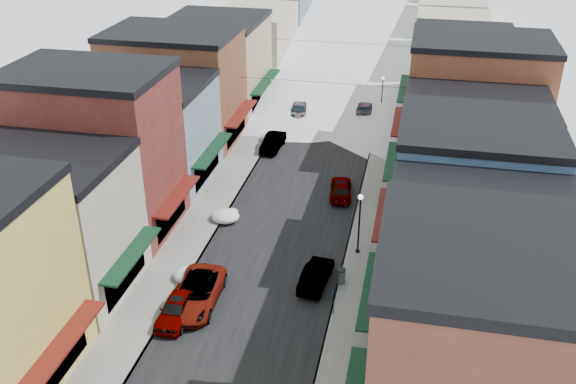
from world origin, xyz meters
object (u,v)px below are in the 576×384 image
at_px(car_dark_hatch, 273,142).
at_px(car_white_suv, 196,293).
at_px(car_green_sedan, 316,275).
at_px(trash_can, 341,276).
at_px(car_silver_sedan, 177,308).
at_px(streetlamp_near, 360,216).

bearing_deg(car_dark_hatch, car_white_suv, -85.14).
xyz_separation_m(car_dark_hatch, car_green_sedan, (7.87, -21.06, -0.02)).
xyz_separation_m(car_white_suv, trash_can, (8.70, 3.97, -0.14)).
xyz_separation_m(car_silver_sedan, car_green_sedan, (7.81, 5.30, -0.03)).
height_order(car_dark_hatch, car_green_sedan, car_dark_hatch).
relative_size(car_dark_hatch, trash_can, 4.21).
bearing_deg(car_white_suv, trash_can, 22.11).
height_order(car_dark_hatch, streetlamp_near, streetlamp_near).
bearing_deg(streetlamp_near, car_silver_sedan, -136.68).
bearing_deg(trash_can, car_white_suv, -155.48).
bearing_deg(trash_can, car_dark_hatch, 114.55).
bearing_deg(car_silver_sedan, streetlamp_near, 43.07).
relative_size(car_dark_hatch, streetlamp_near, 0.95).
height_order(car_dark_hatch, trash_can, car_dark_hatch).
bearing_deg(car_green_sedan, car_white_suv, 32.95).
distance_m(car_silver_sedan, car_dark_hatch, 26.36).
bearing_deg(streetlamp_near, car_dark_hatch, 121.21).
relative_size(car_white_suv, car_silver_sedan, 1.35).
bearing_deg(car_green_sedan, car_dark_hatch, -64.21).
relative_size(car_silver_sedan, streetlamp_near, 0.94).
height_order(car_silver_sedan, trash_can, car_silver_sedan).
bearing_deg(car_dark_hatch, car_silver_sedan, -86.85).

